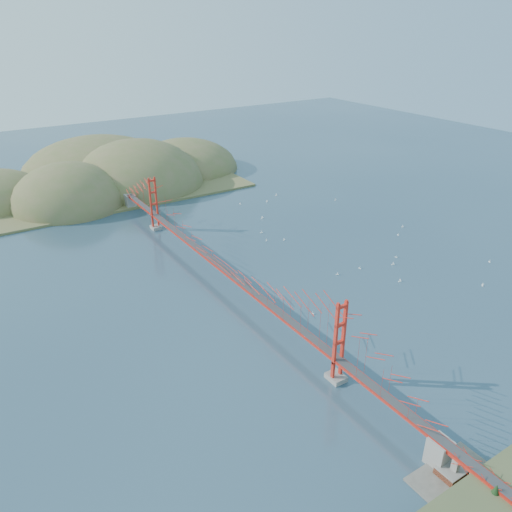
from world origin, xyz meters
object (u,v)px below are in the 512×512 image
fort (454,469)px  sailboat_1 (337,274)px  sailboat_2 (400,281)px  sailboat_0 (360,268)px  bridge (221,248)px

fort → sailboat_1: bearing=64.5°
fort → sailboat_2: fort is taller
fort → sailboat_1: 43.97m
fort → sailboat_2: (26.52, 31.77, -0.52)m
sailboat_2 → sailboat_1: bearing=133.9°
sailboat_2 → sailboat_0: 7.96m
sailboat_1 → sailboat_0: size_ratio=1.08×
fort → sailboat_2: size_ratio=5.56×
fort → sailboat_0: fort is taller
sailboat_2 → sailboat_1: sailboat_1 is taller
bridge → sailboat_1: size_ratio=137.76×
fort → sailboat_0: 46.13m
bridge → sailboat_2: (26.92, -16.21, -6.86)m
sailboat_0 → fort: bearing=-121.5°
sailboat_2 → fort: bearing=-129.9°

